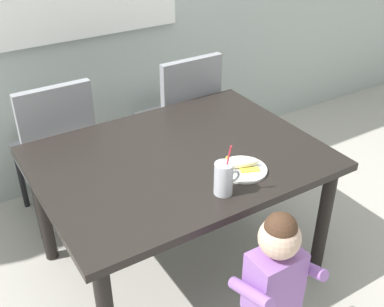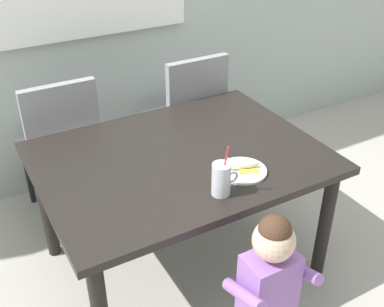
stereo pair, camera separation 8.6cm
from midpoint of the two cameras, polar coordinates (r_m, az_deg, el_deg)
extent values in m
plane|color=#B7B2A8|center=(2.79, -2.21, -13.04)|extent=(24.00, 24.00, 0.00)
cube|color=black|center=(2.35, -2.56, -0.60)|extent=(1.39, 1.05, 0.04)
cylinder|color=black|center=(2.60, 14.63, -7.99)|extent=(0.07, 0.07, 0.69)
cylinder|color=black|center=(2.74, -18.45, -6.48)|extent=(0.07, 0.07, 0.69)
cylinder|color=black|center=(3.14, 3.32, 0.53)|extent=(0.07, 0.07, 0.69)
cube|color=gray|center=(3.02, -17.14, 0.02)|extent=(0.44, 0.44, 0.06)
cube|color=gray|center=(2.72, -16.78, 3.02)|extent=(0.42, 0.05, 0.48)
cylinder|color=black|center=(3.34, -14.38, -1.16)|extent=(0.04, 0.04, 0.42)
cylinder|color=black|center=(3.28, -20.60, -3.01)|extent=(0.04, 0.04, 0.42)
cylinder|color=black|center=(3.04, -11.99, -4.44)|extent=(0.04, 0.04, 0.42)
cylinder|color=black|center=(2.97, -18.83, -6.57)|extent=(0.04, 0.04, 0.42)
cube|color=gray|center=(3.26, -2.66, 3.91)|extent=(0.44, 0.44, 0.06)
cube|color=gray|center=(2.99, -0.87, 7.01)|extent=(0.42, 0.05, 0.48)
cylinder|color=black|center=(3.61, -1.44, 2.44)|extent=(0.04, 0.04, 0.42)
cylinder|color=black|center=(3.45, -6.86, 0.81)|extent=(0.04, 0.04, 0.42)
cylinder|color=black|center=(3.33, 1.91, -0.24)|extent=(0.04, 0.04, 0.42)
cylinder|color=black|center=(3.16, -3.84, -2.15)|extent=(0.04, 0.04, 0.42)
cube|color=#9966B7|center=(2.04, 8.64, -15.03)|extent=(0.22, 0.15, 0.30)
sphere|color=beige|center=(1.87, 9.21, -10.06)|extent=(0.17, 0.17, 0.17)
sphere|color=#472D1E|center=(1.84, 9.33, -8.97)|extent=(0.13, 0.13, 0.13)
cylinder|color=#9966B7|center=(1.94, 5.77, -16.47)|extent=(0.05, 0.24, 0.13)
cylinder|color=#9966B7|center=(2.08, 12.12, -13.16)|extent=(0.05, 0.24, 0.13)
cylinder|color=silver|center=(2.04, 2.66, -3.04)|extent=(0.08, 0.08, 0.15)
cylinder|color=beige|center=(2.05, 2.64, -3.73)|extent=(0.07, 0.07, 0.08)
torus|color=silver|center=(2.07, 3.98, -2.73)|extent=(0.06, 0.01, 0.06)
cylinder|color=#E5333F|center=(2.00, 2.99, -1.46)|extent=(0.01, 0.06, 0.22)
cylinder|color=white|center=(2.23, 5.03, -1.94)|extent=(0.23, 0.23, 0.01)
ellipsoid|color=#F4EAC6|center=(2.22, 4.91, -1.23)|extent=(0.17, 0.10, 0.04)
cube|color=yellow|center=(2.21, 5.86, -2.01)|extent=(0.10, 0.06, 0.01)
cube|color=yellow|center=(2.26, 5.14, -1.03)|extent=(0.10, 0.06, 0.01)
cylinder|color=yellow|center=(2.19, 3.04, -0.69)|extent=(0.03, 0.02, 0.03)
camera|label=1|loc=(0.04, -91.11, -0.67)|focal=44.15mm
camera|label=2|loc=(0.04, 88.89, 0.67)|focal=44.15mm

